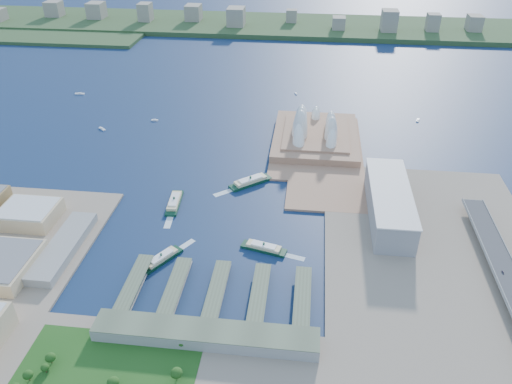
# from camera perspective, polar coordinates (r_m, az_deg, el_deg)

# --- Properties ---
(ground) EXTENTS (3000.00, 3000.00, 0.00)m
(ground) POSITION_cam_1_polar(r_m,az_deg,el_deg) (563.66, -4.47, -6.23)
(ground) COLOR #0D1F40
(ground) RESTS_ON ground
(east_land) EXTENTS (240.00, 500.00, 3.00)m
(east_land) POSITION_cam_1_polar(r_m,az_deg,el_deg) (536.75, 21.00, -10.86)
(east_land) COLOR gray
(east_land) RESTS_ON ground
(peninsula) EXTENTS (135.00, 220.00, 3.00)m
(peninsula) POSITION_cam_1_polar(r_m,az_deg,el_deg) (774.85, 6.95, 5.24)
(peninsula) COLOR #9A6F54
(peninsula) RESTS_ON ground
(far_shore) EXTENTS (2200.00, 260.00, 12.00)m
(far_shore) POSITION_cam_1_polar(r_m,az_deg,el_deg) (1456.62, 2.92, 18.47)
(far_shore) COLOR #2D4926
(far_shore) RESTS_ON ground
(opera_house) EXTENTS (134.00, 180.00, 58.00)m
(opera_house) POSITION_cam_1_polar(r_m,az_deg,el_deg) (779.86, 6.93, 7.91)
(opera_house) COLOR white
(opera_house) RESTS_ON peninsula
(toaster_building) EXTENTS (45.00, 155.00, 35.00)m
(toaster_building) POSITION_cam_1_polar(r_m,az_deg,el_deg) (616.90, 14.97, -1.27)
(toaster_building) COLOR gray
(toaster_building) RESTS_ON east_land
(ferry_wharves) EXTENTS (184.00, 90.00, 9.30)m
(ferry_wharves) POSITION_cam_1_polar(r_m,az_deg,el_deg) (502.77, -4.48, -11.21)
(ferry_wharves) COLOR #4E5B45
(ferry_wharves) RESTS_ON ground
(terminal_building) EXTENTS (200.00, 28.00, 12.00)m
(terminal_building) POSITION_cam_1_polar(r_m,az_deg,el_deg) (458.63, -5.79, -15.92)
(terminal_building) COLOR gray
(terminal_building) RESTS_ON south_land
(park) EXTENTS (150.00, 110.00, 16.00)m
(park) POSITION_cam_1_polar(r_m,az_deg,el_deg) (443.67, -17.45, -19.55)
(park) COLOR #194714
(park) RESTS_ON south_land
(far_skyline) EXTENTS (1900.00, 140.00, 55.00)m
(far_skyline) POSITION_cam_1_polar(r_m,az_deg,el_deg) (1429.61, 2.89, 19.58)
(far_skyline) COLOR gray
(far_skyline) RESTS_ON far_shore
(ferry_a) EXTENTS (18.28, 57.06, 10.62)m
(ferry_a) POSITION_cam_1_polar(r_m,az_deg,el_deg) (637.17, -9.32, -0.98)
(ferry_a) COLOR #0D3421
(ferry_a) RESTS_ON ground
(ferry_b) EXTENTS (56.54, 50.39, 11.45)m
(ferry_b) POSITION_cam_1_polar(r_m,az_deg,el_deg) (671.12, -0.64, 1.37)
(ferry_b) COLOR #0D3421
(ferry_b) RESTS_ON ground
(ferry_c) EXTENTS (39.04, 50.53, 9.77)m
(ferry_c) POSITION_cam_1_polar(r_m,az_deg,el_deg) (549.23, -10.77, -7.34)
(ferry_c) COLOR #0D3421
(ferry_c) RESTS_ON ground
(ferry_d) EXTENTS (52.80, 25.27, 9.68)m
(ferry_d) POSITION_cam_1_polar(r_m,az_deg,el_deg) (554.64, 0.89, -6.22)
(ferry_d) COLOR #0D3421
(ferry_d) RESTS_ON ground
(boat_a) EXTENTS (14.49, 12.71, 2.99)m
(boat_a) POSITION_cam_1_polar(r_m,az_deg,el_deg) (864.36, -17.18, 6.94)
(boat_a) COLOR white
(boat_a) RESTS_ON ground
(boat_b) EXTENTS (11.41, 4.83, 3.00)m
(boat_b) POSITION_cam_1_polar(r_m,az_deg,el_deg) (875.08, -11.51, 8.07)
(boat_b) COLOR white
(boat_b) RESTS_ON ground
(boat_c) EXTENTS (7.79, 14.19, 3.07)m
(boat_c) POSITION_cam_1_polar(r_m,az_deg,el_deg) (901.05, 18.01, 7.84)
(boat_c) COLOR white
(boat_c) RESTS_ON ground
(boat_d) EXTENTS (18.57, 5.07, 3.10)m
(boat_d) POSITION_cam_1_polar(r_m,az_deg,el_deg) (1029.47, -19.51, 10.57)
(boat_d) COLOR white
(boat_d) RESTS_ON ground
(boat_e) EXTENTS (5.53, 10.66, 2.50)m
(boat_e) POSITION_cam_1_polar(r_m,az_deg,el_deg) (976.78, 4.59, 11.17)
(boat_e) COLOR white
(boat_e) RESTS_ON ground
(car_c) EXTENTS (1.76, 4.33, 1.26)m
(car_c) POSITION_cam_1_polar(r_m,az_deg,el_deg) (562.36, 26.37, -8.24)
(car_c) COLOR slate
(car_c) RESTS_ON expressway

